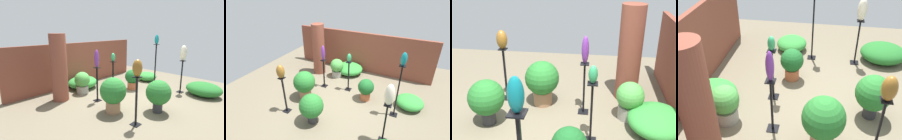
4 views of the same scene
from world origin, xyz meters
The scene contains 13 objects.
ground_plane centered at (0.00, 0.00, 0.00)m, with size 8.00×8.00×0.00m, color #6B604C.
brick_pillar centered at (-1.43, 1.45, 1.00)m, with size 0.48×0.48×2.01m, color brown.
pedestal_violet centered at (-0.71, 0.58, 0.47)m, with size 0.20×0.20×1.04m.
pedestal_jade centered at (0.15, 0.75, 0.49)m, with size 0.20×0.20×1.08m.
pedestal_bronze centered at (-1.04, -1.07, 0.52)m, with size 0.20×0.20×1.13m.
art_vase_teal centered at (1.83, 0.12, 1.75)m, with size 0.15×0.15×0.35m, color #0F727A.
art_vase_violet centered at (-0.71, 0.58, 1.29)m, with size 0.13×0.13×0.52m, color #6B2D8C.
art_vase_jade centered at (0.15, 0.75, 1.22)m, with size 0.14×0.14×0.29m, color #2D9356.
art_vase_bronze centered at (-1.04, -1.07, 1.32)m, with size 0.21×0.21×0.38m, color brown.
potted_plant_mid_left centered at (-0.93, -0.27, 0.54)m, with size 0.69×0.69×0.93m.
potted_plant_near_pillar centered at (-0.12, -1.11, 0.51)m, with size 0.65×0.65×0.86m.
potted_plant_mid_right centered at (-0.63, 1.44, 0.40)m, with size 0.51×0.51×0.74m.
foliage_bed_west centered at (-0.28, 1.88, 0.21)m, with size 1.08×1.01×0.42m, color #338C38.
Camera 3 is at (3.70, 0.79, 2.83)m, focal length 42.00 mm.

